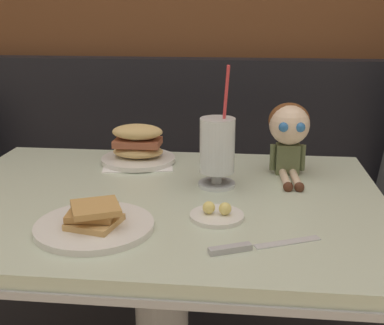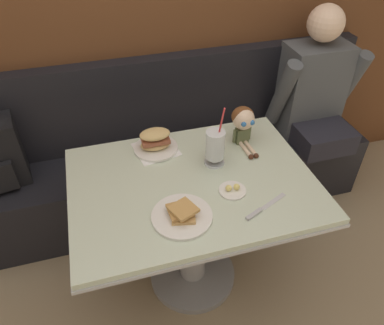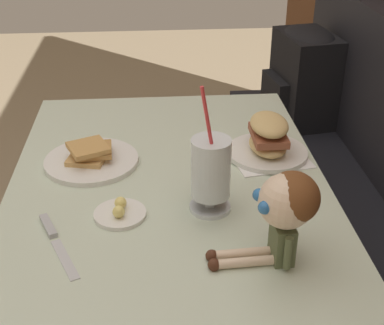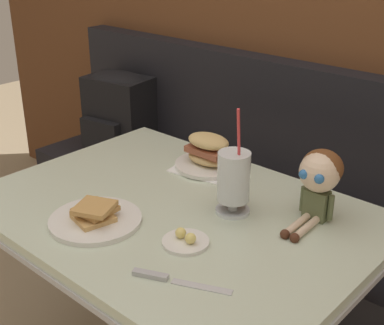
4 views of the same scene
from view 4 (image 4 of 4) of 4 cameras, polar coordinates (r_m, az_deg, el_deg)
wood_panel_wall at (r=2.07m, az=15.48°, el=15.49°), size 4.40×0.08×2.40m
booth_bench at (r=2.17m, az=9.96°, el=-8.40°), size 2.60×0.48×1.00m
diner_table at (r=1.63m, az=-1.74°, el=-10.92°), size 1.11×0.81×0.74m
toast_plate at (r=1.47m, az=-10.23°, el=-5.79°), size 0.25×0.25×0.06m
milkshake_glass at (r=1.47m, az=4.44°, el=-1.80°), size 0.10×0.10×0.31m
sandwich_plate at (r=1.76m, az=1.73°, el=0.86°), size 0.23×0.23×0.12m
butter_saucer at (r=1.36m, az=-0.69°, el=-8.28°), size 0.12×0.12×0.04m
butter_knife at (r=1.24m, az=-2.96°, el=-12.14°), size 0.22×0.11×0.01m
seated_doll at (r=1.46m, az=13.37°, el=-1.36°), size 0.12×0.22×0.20m
backpack at (r=2.58m, az=-7.80°, el=5.26°), size 0.33×0.28×0.41m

